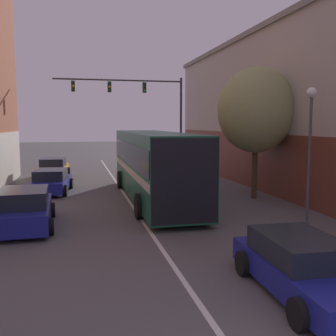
{
  "coord_description": "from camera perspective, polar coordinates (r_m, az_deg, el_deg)",
  "views": [
    {
      "loc": [
        -2.38,
        -3.31,
        3.7
      ],
      "look_at": [
        1.66,
        14.13,
        1.69
      ],
      "focal_mm": 42.0,
      "sensor_mm": 36.0,
      "label": 1
    }
  ],
  "objects": [
    {
      "name": "lane_center_line",
      "position": [
        19.51,
        -5.82,
        -4.55
      ],
      "size": [
        0.14,
        43.4,
        0.01
      ],
      "color": "silver",
      "rests_on": "ground_plane"
    },
    {
      "name": "street_lamp",
      "position": [
        14.95,
        19.9,
        4.03
      ],
      "size": [
        0.37,
        0.37,
        4.99
      ],
      "color": "#47474C",
      "rests_on": "ground_plane"
    },
    {
      "name": "parked_car_left_near",
      "position": [
        28.27,
        -16.27,
        -0.06
      ],
      "size": [
        2.21,
        4.01,
        1.36
      ],
      "rotation": [
        0.0,
        0.0,
        1.49
      ],
      "color": "orange",
      "rests_on": "ground_plane"
    },
    {
      "name": "street_tree_near",
      "position": [
        19.88,
        12.65,
        8.17
      ],
      "size": [
        3.8,
        3.42,
        6.46
      ],
      "color": "#4C3823",
      "rests_on": "ground_plane"
    },
    {
      "name": "bus",
      "position": [
        19.13,
        -2.19,
        0.87
      ],
      "size": [
        2.84,
        12.19,
        3.3
      ],
      "rotation": [
        0.0,
        0.0,
        1.56
      ],
      "color": "#145133",
      "rests_on": "ground_plane"
    },
    {
      "name": "parked_car_left_far",
      "position": [
        22.14,
        -16.56,
        -1.89
      ],
      "size": [
        2.28,
        4.18,
        1.28
      ],
      "rotation": [
        0.0,
        0.0,
        1.46
      ],
      "color": "navy",
      "rests_on": "ground_plane"
    },
    {
      "name": "building_right_storefront",
      "position": [
        25.14,
        20.65,
        8.2
      ],
      "size": [
        8.37,
        29.52,
        9.09
      ],
      "color": "#B7B2A3",
      "rests_on": "ground_plane"
    },
    {
      "name": "parked_car_left_mid",
      "position": [
        15.04,
        -20.13,
        -5.64
      ],
      "size": [
        2.16,
        4.36,
        1.41
      ],
      "rotation": [
        0.0,
        0.0,
        1.61
      ],
      "color": "navy",
      "rests_on": "ground_plane"
    },
    {
      "name": "traffic_signal_gantry",
      "position": [
        31.14,
        -3.91,
        9.71
      ],
      "size": [
        9.94,
        0.36,
        7.34
      ],
      "color": "#333338",
      "rests_on": "ground_plane"
    },
    {
      "name": "hatchback_foreground",
      "position": [
        9.28,
        18.89,
        -13.48
      ],
      "size": [
        2.02,
        4.32,
        1.25
      ],
      "rotation": [
        0.0,
        0.0,
        1.54
      ],
      "color": "navy",
      "rests_on": "ground_plane"
    }
  ]
}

